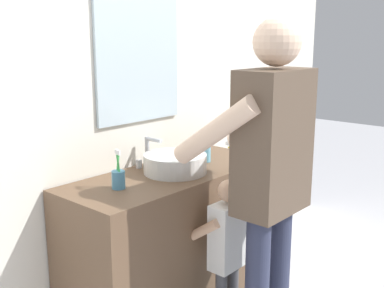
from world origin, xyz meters
The scene contains 8 objects.
back_wall centered at (0.00, 0.62, 1.35)m, with size 4.40×0.10×2.70m.
vanity_cabinet centered at (0.00, 0.30, 0.45)m, with size 1.37×0.54×0.89m, color brown.
sink_basin centered at (0.00, 0.28, 0.95)m, with size 0.37×0.37×0.11m.
faucet centered at (0.00, 0.50, 0.97)m, with size 0.18×0.14×0.18m.
toothbrush_cup centered at (-0.41, 0.30, 0.94)m, with size 0.07×0.07×0.21m.
soap_bottle centered at (0.31, 0.30, 0.96)m, with size 0.06×0.06×0.17m.
child_toddler centered at (0.00, -0.10, 0.55)m, with size 0.28×0.29×0.92m.
adult_parent centered at (0.02, -0.34, 1.05)m, with size 0.54×0.57×1.75m.
Camera 1 is at (-1.94, -1.55, 1.67)m, focal length 44.63 mm.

